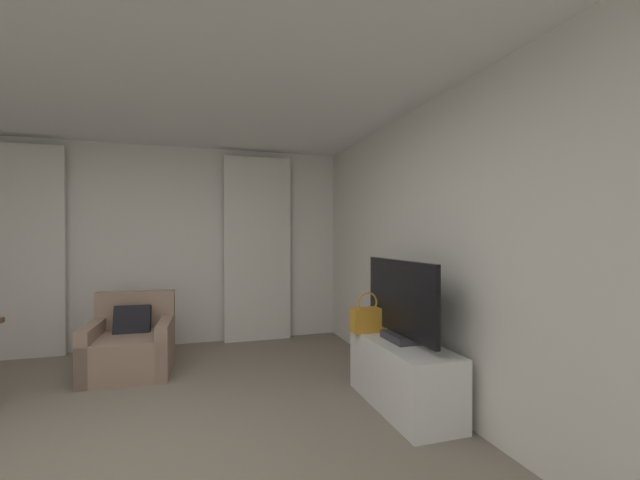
% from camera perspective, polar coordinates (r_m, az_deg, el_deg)
% --- Properties ---
extents(wall_window, '(5.12, 0.06, 2.60)m').
position_cam_1_polar(wall_window, '(5.63, -23.03, -0.77)').
color(wall_window, silver).
rests_on(wall_window, ground).
extents(wall_right, '(0.06, 6.12, 2.60)m').
position_cam_1_polar(wall_right, '(3.24, 20.10, -1.72)').
color(wall_right, silver).
rests_on(wall_right, ground).
extents(ceiling, '(5.12, 6.12, 0.06)m').
position_cam_1_polar(ceiling, '(2.89, -29.77, 25.04)').
color(ceiling, white).
rests_on(ceiling, wall_left).
extents(curtain_left_panel, '(0.90, 0.06, 2.50)m').
position_cam_1_polar(curtain_left_panel, '(5.81, -36.79, -1.29)').
color(curtain_left_panel, silver).
rests_on(curtain_left_panel, ground).
extents(curtain_right_panel, '(0.90, 0.06, 2.50)m').
position_cam_1_polar(curtain_right_panel, '(5.54, -8.86, -1.27)').
color(curtain_right_panel, silver).
rests_on(curtain_right_panel, ground).
extents(armchair, '(0.84, 0.85, 0.81)m').
position_cam_1_polar(armchair, '(4.76, -25.33, -13.55)').
color(armchair, '#997A66').
rests_on(armchair, ground).
extents(tv_console, '(0.46, 1.17, 0.55)m').
position_cam_1_polar(tv_console, '(3.58, 11.64, -18.26)').
color(tv_console, white).
rests_on(tv_console, ground).
extents(tv_flatscreen, '(0.20, 1.11, 0.68)m').
position_cam_1_polar(tv_flatscreen, '(3.47, 11.34, -8.71)').
color(tv_flatscreen, '#333338').
rests_on(tv_flatscreen, tv_console).
extents(handbag_primary, '(0.30, 0.14, 0.37)m').
position_cam_1_polar(handbag_primary, '(3.78, 6.78, -11.07)').
color(handbag_primary, orange).
rests_on(handbag_primary, tv_console).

